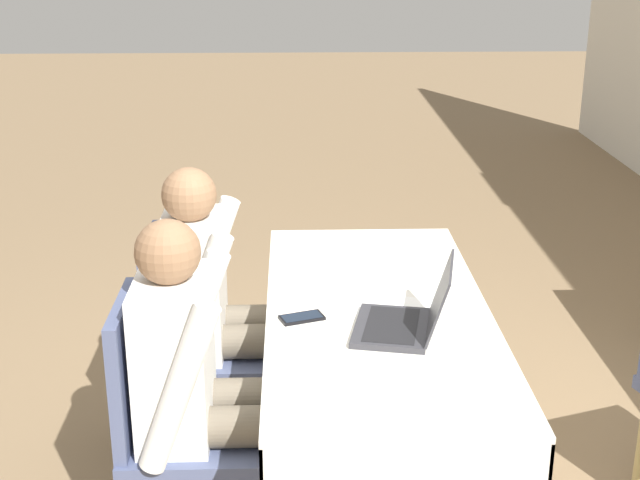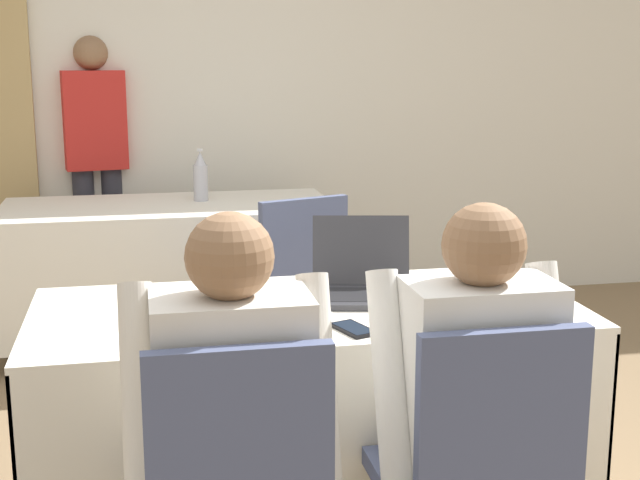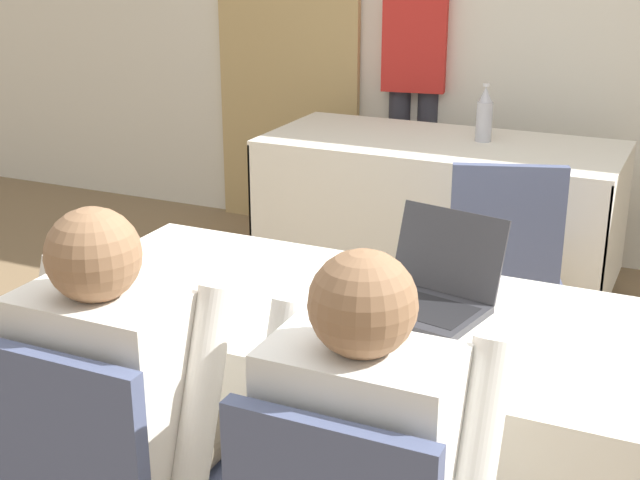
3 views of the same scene
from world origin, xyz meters
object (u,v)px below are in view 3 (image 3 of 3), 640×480
cell_phone (340,350)px  person_red_shirt (415,78)px  person_checkered_shirt (130,411)px  water_bottle (484,115)px  person_white_shirt (374,475)px  chair_far_spare (500,260)px  laptop (428,292)px

cell_phone → person_red_shirt: person_red_shirt is taller
person_checkered_shirt → person_red_shirt: size_ratio=0.73×
water_bottle → person_checkered_shirt: size_ratio=0.23×
water_bottle → person_white_shirt: person_white_shirt is taller
chair_far_spare → water_bottle: bearing=-88.7°
person_checkered_shirt → person_red_shirt: (-0.43, 3.21, 0.25)m
cell_phone → chair_far_spare: (0.06, 1.40, -0.25)m
cell_phone → person_white_shirt: size_ratio=0.14×
cell_phone → chair_far_spare: chair_far_spare is taller
chair_far_spare → person_red_shirt: size_ratio=0.57×
chair_far_spare → person_white_shirt: (0.16, -1.72, 0.16)m
water_bottle → person_white_shirt: bearing=-79.6°
water_bottle → person_red_shirt: 0.81m
cell_phone → person_white_shirt: 0.40m
cell_phone → water_bottle: water_bottle is taller
laptop → cell_phone: bearing=-96.1°
cell_phone → person_white_shirt: bearing=-75.8°
person_white_shirt → person_checkered_shirt: bearing=0.0°
person_checkered_shirt → person_white_shirt: (0.59, 0.00, 0.00)m
cell_phone → person_checkered_shirt: 0.51m
laptop → person_white_shirt: person_white_shirt is taller
person_checkered_shirt → laptop: bearing=-126.6°
water_bottle → person_checkered_shirt: (-0.12, -2.61, -0.20)m
laptop → person_red_shirt: size_ratio=0.23×
laptop → person_white_shirt: bearing=-69.0°
water_bottle → person_checkered_shirt: person_checkered_shirt is taller
cell_phone → person_red_shirt: size_ratio=0.10×
laptop → person_checkered_shirt: size_ratio=0.32×
water_bottle → person_checkered_shirt: bearing=-92.6°
chair_far_spare → person_white_shirt: bearing=76.7°
chair_far_spare → person_checkered_shirt: 1.78m
person_checkered_shirt → person_white_shirt: size_ratio=1.00×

